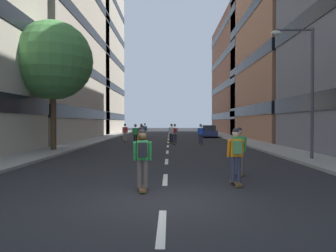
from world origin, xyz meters
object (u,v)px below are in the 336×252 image
(streetlamp_right, at_px, (305,78))
(skater_9, at_px, (172,132))
(skater_2, at_px, (239,149))
(skater_6, at_px, (142,137))
(parked_car_near, at_px, (208,132))
(skater_7, at_px, (236,153))
(skater_0, at_px, (145,130))
(skater_8, at_px, (175,133))
(street_tree_near, at_px, (53,61))
(skater_5, at_px, (135,133))
(skater_4, at_px, (141,132))
(skater_10, at_px, (201,133))
(skater_1, at_px, (143,156))
(skater_3, at_px, (125,132))

(streetlamp_right, xyz_separation_m, skater_9, (-6.55, 14.04, -3.15))
(skater_2, distance_m, skater_6, 9.09)
(parked_car_near, distance_m, skater_7, 31.07)
(parked_car_near, xyz_separation_m, skater_2, (-2.30, -29.04, 0.29))
(skater_0, distance_m, skater_8, 10.44)
(skater_7, bearing_deg, street_tree_near, 130.97)
(skater_8, distance_m, skater_9, 1.76)
(skater_5, xyz_separation_m, skater_6, (1.16, -7.20, 0.03))
(skater_4, bearing_deg, skater_9, -6.79)
(street_tree_near, relative_size, skater_10, 4.75)
(streetlamp_right, relative_size, skater_6, 3.65)
(street_tree_near, distance_m, skater_7, 15.64)
(skater_1, relative_size, skater_3, 1.00)
(skater_4, relative_size, skater_8, 1.00)
(skater_9, bearing_deg, skater_1, -92.59)
(skater_5, height_order, skater_6, same)
(skater_1, height_order, skater_8, same)
(skater_2, relative_size, skater_5, 1.00)
(parked_car_near, bearing_deg, skater_1, -100.09)
(skater_4, distance_m, skater_8, 3.76)
(skater_3, bearing_deg, streetlamp_right, -55.40)
(skater_1, xyz_separation_m, skater_10, (3.44, 18.71, -0.03))
(street_tree_near, bearing_deg, skater_6, -12.26)
(streetlamp_right, height_order, skater_1, streetlamp_right)
(skater_10, bearing_deg, skater_3, 147.80)
(skater_10, bearing_deg, skater_5, -172.67)
(skater_0, relative_size, skater_5, 1.00)
(skater_1, bearing_deg, streetlamp_right, 42.90)
(skater_1, distance_m, skater_10, 19.02)
(skater_1, xyz_separation_m, skater_5, (-2.10, 18.00, -0.03))
(skater_0, bearing_deg, skater_6, -86.16)
(skater_8, relative_size, skater_10, 1.00)
(skater_0, distance_m, skater_5, 11.15)
(streetlamp_right, relative_size, skater_4, 3.65)
(skater_8, bearing_deg, skater_2, -82.63)
(skater_9, relative_size, skater_10, 1.00)
(parked_car_near, distance_m, skater_2, 29.13)
(skater_0, xyz_separation_m, skater_1, (2.16, -29.15, 0.00))
(skater_7, bearing_deg, skater_5, 106.13)
(skater_9, bearing_deg, skater_8, -80.84)
(skater_7, height_order, skater_8, same)
(streetlamp_right, xyz_separation_m, skater_7, (-4.65, -6.08, -3.12))
(skater_10, bearing_deg, skater_4, 153.68)
(skater_1, xyz_separation_m, skater_2, (3.36, 2.79, -0.03))
(parked_car_near, xyz_separation_m, skater_8, (-4.43, -12.55, 0.32))
(skater_6, height_order, skater_10, same)
(skater_1, height_order, skater_3, same)
(parked_car_near, distance_m, skater_4, 12.93)
(skater_5, bearing_deg, skater_1, -83.35)
(parked_car_near, xyz_separation_m, streetlamp_right, (1.84, -24.86, 3.44))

